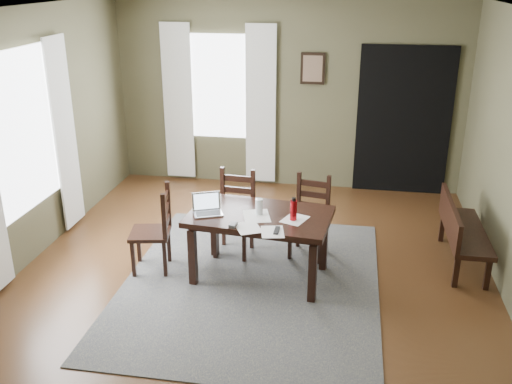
% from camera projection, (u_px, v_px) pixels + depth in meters
% --- Properties ---
extents(ground, '(5.00, 6.00, 0.01)m').
position_uv_depth(ground, '(251.00, 283.00, 5.92)').
color(ground, '#492C16').
extents(room_shell, '(5.02, 6.02, 2.71)m').
position_uv_depth(room_shell, '(251.00, 113.00, 5.26)').
color(room_shell, brown).
rests_on(room_shell, ground).
extents(rug, '(2.60, 3.20, 0.01)m').
position_uv_depth(rug, '(251.00, 282.00, 5.91)').
color(rug, '#464646').
rests_on(rug, ground).
extents(dining_table, '(1.50, 1.00, 0.71)m').
position_uv_depth(dining_table, '(260.00, 222.00, 5.81)').
color(dining_table, black).
rests_on(dining_table, rug).
extents(chair_end, '(0.48, 0.48, 0.94)m').
position_uv_depth(chair_end, '(155.00, 231.00, 6.02)').
color(chair_end, black).
rests_on(chair_end, rug).
extents(chair_back_left, '(0.45, 0.45, 0.95)m').
position_uv_depth(chair_back_left, '(235.00, 214.00, 6.41)').
color(chair_back_left, black).
rests_on(chair_back_left, rug).
extents(chair_back_right, '(0.46, 0.46, 0.91)m').
position_uv_depth(chair_back_right, '(310.00, 217.00, 6.37)').
color(chair_back_right, black).
rests_on(chair_back_right, rug).
extents(bench, '(0.40, 1.26, 0.71)m').
position_uv_depth(bench, '(460.00, 228.00, 6.18)').
color(bench, black).
rests_on(bench, ground).
extents(laptop, '(0.35, 0.32, 0.20)m').
position_uv_depth(laptop, '(207.00, 208.00, 5.79)').
color(laptop, '#B7B7BC').
rests_on(laptop, dining_table).
extents(computer_mouse, '(0.07, 0.11, 0.04)m').
position_uv_depth(computer_mouse, '(233.00, 225.00, 5.49)').
color(computer_mouse, '#3F3F42').
rests_on(computer_mouse, dining_table).
extents(tv_remote, '(0.05, 0.17, 0.02)m').
position_uv_depth(tv_remote, '(277.00, 230.00, 5.39)').
color(tv_remote, black).
rests_on(tv_remote, dining_table).
extents(drinking_glass, '(0.08, 0.08, 0.17)m').
position_uv_depth(drinking_glass, '(259.00, 207.00, 5.74)').
color(drinking_glass, silver).
rests_on(drinking_glass, dining_table).
extents(water_bottle, '(0.07, 0.07, 0.24)m').
position_uv_depth(water_bottle, '(294.00, 210.00, 5.60)').
color(water_bottle, '#9F0C12').
rests_on(water_bottle, dining_table).
extents(paper_b, '(0.26, 0.31, 0.00)m').
position_uv_depth(paper_b, '(272.00, 232.00, 5.38)').
color(paper_b, white).
rests_on(paper_b, dining_table).
extents(paper_c, '(0.34, 0.39, 0.00)m').
position_uv_depth(paper_c, '(257.00, 216.00, 5.72)').
color(paper_c, white).
rests_on(paper_c, dining_table).
extents(paper_d, '(0.30, 0.33, 0.00)m').
position_uv_depth(paper_d, '(295.00, 219.00, 5.65)').
color(paper_d, white).
rests_on(paper_d, dining_table).
extents(paper_e, '(0.33, 0.36, 0.00)m').
position_uv_depth(paper_e, '(248.00, 228.00, 5.46)').
color(paper_e, white).
rests_on(paper_e, dining_table).
extents(window_left, '(0.01, 1.30, 1.70)m').
position_uv_depth(window_left, '(22.00, 132.00, 5.96)').
color(window_left, white).
rests_on(window_left, ground).
extents(window_back, '(1.00, 0.01, 1.50)m').
position_uv_depth(window_back, '(219.00, 87.00, 8.27)').
color(window_back, white).
rests_on(window_back, ground).
extents(curtain_left_far, '(0.03, 0.48, 2.30)m').
position_uv_depth(curtain_left_far, '(65.00, 135.00, 6.80)').
color(curtain_left_far, silver).
rests_on(curtain_left_far, ground).
extents(curtain_back_left, '(0.44, 0.03, 2.30)m').
position_uv_depth(curtain_back_left, '(178.00, 103.00, 8.43)').
color(curtain_back_left, silver).
rests_on(curtain_back_left, ground).
extents(curtain_back_right, '(0.44, 0.03, 2.30)m').
position_uv_depth(curtain_back_right, '(261.00, 106.00, 8.24)').
color(curtain_back_right, silver).
rests_on(curtain_back_right, ground).
extents(framed_picture, '(0.34, 0.03, 0.44)m').
position_uv_depth(framed_picture, '(313.00, 68.00, 7.95)').
color(framed_picture, black).
rests_on(framed_picture, ground).
extents(doorway_back, '(1.30, 0.03, 2.10)m').
position_uv_depth(doorway_back, '(403.00, 121.00, 8.00)').
color(doorway_back, black).
rests_on(doorway_back, ground).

